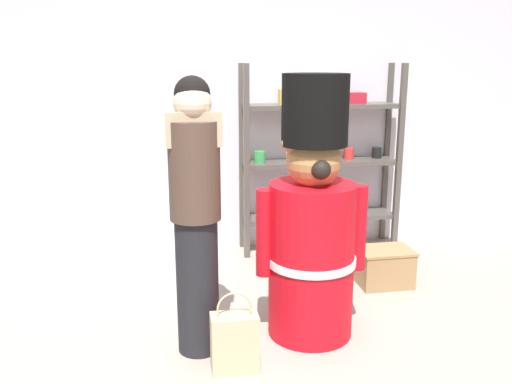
% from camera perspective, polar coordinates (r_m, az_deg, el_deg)
% --- Properties ---
extents(ground_plane, '(6.40, 6.40, 0.00)m').
position_cam_1_polar(ground_plane, '(3.41, 2.30, -17.76)').
color(ground_plane, '#9E9389').
extents(back_wall, '(6.40, 0.12, 2.60)m').
position_cam_1_polar(back_wall, '(5.10, -2.80, 8.33)').
color(back_wall, silver).
rests_on(back_wall, ground_plane).
extents(merchandise_shelf, '(1.50, 0.35, 1.76)m').
position_cam_1_polar(merchandise_shelf, '(5.11, 6.79, 3.55)').
color(merchandise_shelf, '#4C4742').
rests_on(merchandise_shelf, ground_plane).
extents(teddy_bear_guard, '(0.73, 0.58, 1.71)m').
position_cam_1_polar(teddy_bear_guard, '(3.49, 5.96, -3.71)').
color(teddy_bear_guard, red).
rests_on(teddy_bear_guard, ground_plane).
extents(person_shopper, '(0.32, 0.31, 1.70)m').
position_cam_1_polar(person_shopper, '(3.23, -6.42, -2.02)').
color(person_shopper, black).
rests_on(person_shopper, ground_plane).
extents(shopping_bag, '(0.28, 0.15, 0.50)m').
position_cam_1_polar(shopping_bag, '(3.27, -2.28, -15.55)').
color(shopping_bag, '#C1AD89').
rests_on(shopping_bag, ground_plane).
extents(display_crate, '(0.43, 0.32, 0.30)m').
position_cam_1_polar(display_crate, '(4.53, 13.41, -7.70)').
color(display_crate, '#9E7A51').
rests_on(display_crate, ground_plane).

